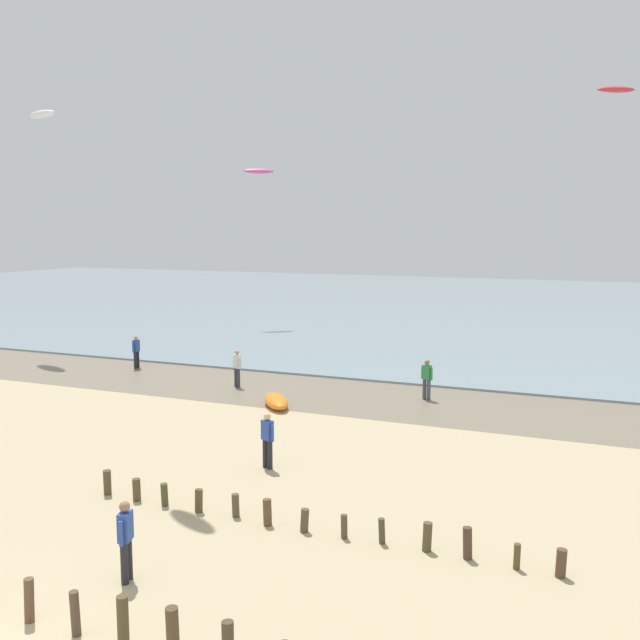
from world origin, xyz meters
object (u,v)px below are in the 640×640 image
person_far_down_beach (427,378)px  person_nearest_camera (237,367)px  person_right_flank (267,439)px  kite_aloft_1 (42,114)px  kite_aloft_5 (616,89)px  person_mid_beach (126,539)px  kite_aloft_2 (259,171)px  grounded_kite (276,401)px  person_left_flank (136,351)px

person_far_down_beach → person_nearest_camera: bearing=-173.4°
person_right_flank → kite_aloft_1: bearing=147.0°
person_nearest_camera → kite_aloft_5: size_ratio=0.75×
person_mid_beach → kite_aloft_2: size_ratio=0.76×
kite_aloft_2 → person_far_down_beach: bearing=-82.8°
person_nearest_camera → kite_aloft_1: (-14.93, 4.46, 12.67)m
person_far_down_beach → kite_aloft_5: size_ratio=0.75×
person_nearest_camera → grounded_kite: bearing=-38.5°
person_nearest_camera → kite_aloft_1: 20.08m
person_far_down_beach → grounded_kite: bearing=-146.1°
person_far_down_beach → kite_aloft_5: bearing=70.3°
person_mid_beach → kite_aloft_2: (-15.67, 35.95, 10.38)m
kite_aloft_5 → kite_aloft_1: bearing=-0.1°
kite_aloft_2 → kite_aloft_5: bearing=-36.7°
person_left_flank → kite_aloft_1: kite_aloft_1 is taller
person_left_flank → kite_aloft_1: (-8.01, 2.67, 12.67)m
person_mid_beach → person_right_flank: (-0.50, 7.33, 0.00)m
person_far_down_beach → grounded_kite: 6.43m
person_right_flank → grounded_kite: 7.45m
person_mid_beach → grounded_kite: person_mid_beach is taller
person_nearest_camera → kite_aloft_5: bearing=51.8°
person_mid_beach → kite_aloft_5: kite_aloft_5 is taller
person_far_down_beach → grounded_kite: (-5.30, -3.56, -0.68)m
person_left_flank → person_right_flank: same height
person_left_flank → kite_aloft_2: bearing=96.4°
kite_aloft_1 → kite_aloft_5: bearing=46.4°
person_mid_beach → kite_aloft_5: (8.26, 35.82, 14.39)m
grounded_kite → person_nearest_camera: bearing=15.3°
person_right_flank → grounded_kite: bearing=114.3°
person_right_flank → kite_aloft_1: (-21.22, 13.80, 12.67)m
person_left_flank → grounded_kite: person_left_flank is taller
person_right_flank → kite_aloft_2: (-15.18, 28.62, 10.38)m
person_nearest_camera → kite_aloft_5: kite_aloft_5 is taller
person_right_flank → person_far_down_beach: same height
person_far_down_beach → kite_aloft_1: (-23.47, 3.48, 12.67)m
grounded_kite → person_left_flank: bearing=30.5°
kite_aloft_1 → kite_aloft_5: (29.99, 14.69, 1.73)m
person_far_down_beach → kite_aloft_5: (6.51, 18.16, 14.39)m
person_left_flank → kite_aloft_5: kite_aloft_5 is taller
person_left_flank → person_right_flank: bearing=-40.1°
person_right_flank → person_mid_beach: bearing=-86.1°
person_nearest_camera → person_mid_beach: (6.79, -16.67, 0.00)m
person_nearest_camera → person_far_down_beach: 8.60m
person_left_flank → kite_aloft_1: bearing=161.5°
person_left_flank → person_far_down_beach: bearing=-3.0°
person_right_flank → grounded_kite: person_right_flank is taller
person_right_flank → kite_aloft_2: size_ratio=0.76×
person_left_flank → person_nearest_camera: bearing=-14.5°
person_left_flank → person_right_flank: (13.21, -11.13, 0.00)m
grounded_kite → kite_aloft_1: bearing=32.6°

